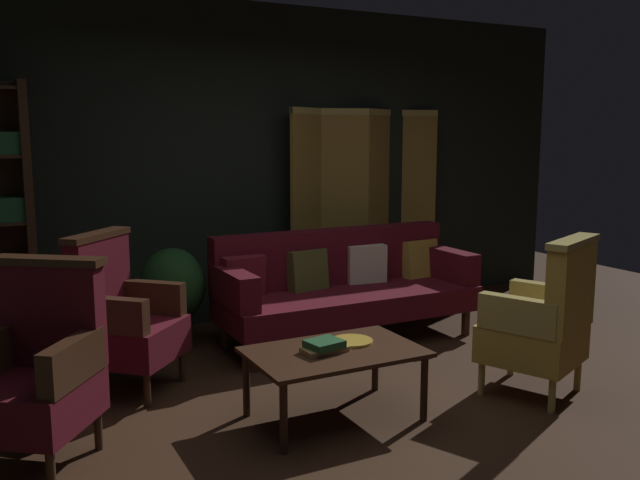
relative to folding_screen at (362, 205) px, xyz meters
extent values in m
plane|color=#331E11|center=(-1.24, -2.32, -0.99)|extent=(10.00, 10.00, 0.00)
cube|color=black|center=(-1.24, 0.13, 0.41)|extent=(7.20, 0.10, 2.80)
cube|color=olive|center=(-0.63, -0.06, -0.04)|extent=(0.42, 0.25, 1.90)
cube|color=tan|center=(-0.63, -0.06, 0.88)|extent=(0.42, 0.26, 0.06)
cube|color=olive|center=(-0.21, -0.02, -0.04)|extent=(0.45, 0.18, 1.90)
cube|color=tan|center=(-0.21, -0.02, 0.88)|extent=(0.45, 0.18, 0.06)
cube|color=olive|center=(0.21, 0.02, -0.04)|extent=(0.42, 0.25, 1.90)
cube|color=tan|center=(0.21, 0.02, 0.88)|extent=(0.42, 0.26, 0.06)
cube|color=olive|center=(0.63, 0.05, -0.04)|extent=(0.44, 0.18, 1.90)
cube|color=tan|center=(0.63, 0.05, 0.88)|extent=(0.45, 0.19, 0.06)
cube|color=#382114|center=(-2.97, -0.14, 0.04)|extent=(0.06, 0.32, 2.05)
cylinder|color=#382114|center=(-1.64, -1.27, -0.88)|extent=(0.07, 0.07, 0.22)
cylinder|color=#382114|center=(0.26, -1.27, -0.88)|extent=(0.07, 0.07, 0.22)
cylinder|color=#382114|center=(-1.64, -0.67, -0.88)|extent=(0.07, 0.07, 0.22)
cylinder|color=#382114|center=(0.26, -0.67, -0.88)|extent=(0.07, 0.07, 0.22)
cube|color=#4C0F19|center=(-0.69, -0.97, -0.67)|extent=(2.10, 0.76, 0.20)
cube|color=#4C0F19|center=(-0.69, -0.66, -0.34)|extent=(2.10, 0.18, 0.46)
cube|color=#4C0F19|center=(-1.67, -0.97, -0.44)|extent=(0.16, 0.68, 0.26)
cube|color=#4C0F19|center=(0.29, -0.97, -0.44)|extent=(0.16, 0.68, 0.26)
cube|color=maroon|center=(-1.52, -0.77, -0.42)|extent=(0.35, 0.18, 0.35)
cube|color=#4C5123|center=(-0.97, -0.77, -0.42)|extent=(0.36, 0.20, 0.35)
cube|color=beige|center=(-0.42, -0.77, -0.42)|extent=(0.35, 0.15, 0.34)
cube|color=#B79338|center=(0.14, -0.77, -0.42)|extent=(0.36, 0.20, 0.35)
cylinder|color=#382114|center=(-1.97, -2.51, -0.79)|extent=(0.04, 0.04, 0.39)
cylinder|color=#382114|center=(-1.07, -2.51, -0.79)|extent=(0.04, 0.04, 0.39)
cylinder|color=#382114|center=(-1.97, -1.97, -0.79)|extent=(0.04, 0.04, 0.39)
cylinder|color=#382114|center=(-1.07, -1.97, -0.79)|extent=(0.04, 0.04, 0.39)
cube|color=#382114|center=(-1.52, -2.24, -0.58)|extent=(1.00, 0.64, 0.03)
cylinder|color=tan|center=(-0.08, -2.16, -0.88)|extent=(0.04, 0.04, 0.22)
cylinder|color=tan|center=(-0.50, -2.35, -0.88)|extent=(0.04, 0.04, 0.22)
cylinder|color=tan|center=(0.11, -2.59, -0.88)|extent=(0.04, 0.04, 0.22)
cylinder|color=tan|center=(-0.31, -2.77, -0.88)|extent=(0.04, 0.04, 0.22)
cube|color=#B79338|center=(-0.19, -2.47, -0.65)|extent=(0.74, 0.74, 0.24)
cube|color=#B79338|center=(-0.10, -2.68, -0.26)|extent=(0.56, 0.34, 0.54)
cube|color=tan|center=(-0.10, -2.68, 0.03)|extent=(0.60, 0.36, 0.04)
cube|color=tan|center=(0.03, -2.37, -0.42)|extent=(0.28, 0.49, 0.22)
cube|color=tan|center=(-0.41, -2.56, -0.42)|extent=(0.28, 0.49, 0.22)
cylinder|color=#382114|center=(-3.10, -2.38, -0.88)|extent=(0.04, 0.04, 0.22)
cylinder|color=#382114|center=(-3.20, -1.74, -0.88)|extent=(0.04, 0.04, 0.22)
cylinder|color=#382114|center=(-2.83, -2.02, -0.88)|extent=(0.04, 0.04, 0.22)
cube|color=#4C0F19|center=(-3.15, -2.06, -0.65)|extent=(0.78, 0.78, 0.24)
cube|color=#4C0F19|center=(-3.01, -1.88, -0.26)|extent=(0.52, 0.43, 0.54)
cube|color=#382114|center=(-3.01, -1.88, 0.03)|extent=(0.56, 0.46, 0.04)
cube|color=#382114|center=(-2.96, -2.21, -0.42)|extent=(0.37, 0.46, 0.22)
cylinder|color=#382114|center=(-2.47, -1.57, -0.88)|extent=(0.04, 0.04, 0.22)
cylinder|color=#382114|center=(-2.15, -1.23, -0.88)|extent=(0.04, 0.04, 0.22)
cylinder|color=#382114|center=(-2.80, -1.25, -0.88)|extent=(0.04, 0.04, 0.22)
cylinder|color=#382114|center=(-2.49, -0.92, -0.88)|extent=(0.04, 0.04, 0.22)
cube|color=#4C0F19|center=(-2.48, -1.24, -0.65)|extent=(0.79, 0.79, 0.24)
cube|color=#4C0F19|center=(-2.64, -1.08, -0.26)|extent=(0.47, 0.49, 0.54)
cube|color=#382114|center=(-2.64, -1.08, 0.03)|extent=(0.51, 0.53, 0.04)
cube|color=#382114|center=(-2.64, -1.42, -0.42)|extent=(0.43, 0.41, 0.22)
cube|color=#382114|center=(-2.31, -1.07, -0.42)|extent=(0.43, 0.41, 0.22)
cylinder|color=brown|center=(-2.01, -0.52, -0.85)|extent=(0.28, 0.28, 0.28)
ellipsoid|color=#193D19|center=(-2.01, -0.52, -0.48)|extent=(0.51, 0.51, 0.58)
cube|color=#9E7A47|center=(-1.59, -2.25, -0.55)|extent=(0.27, 0.16, 0.03)
cube|color=#1E4C28|center=(-1.59, -2.25, -0.52)|extent=(0.22, 0.20, 0.04)
cylinder|color=gold|center=(-1.35, -2.16, -0.56)|extent=(0.25, 0.25, 0.02)
camera|label=1|loc=(-3.34, -5.59, 0.69)|focal=38.04mm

